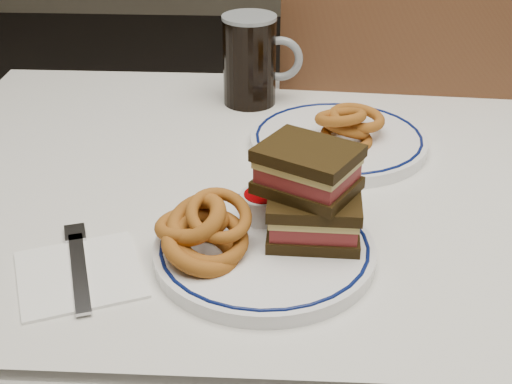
{
  "coord_description": "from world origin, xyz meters",
  "views": [
    {
      "loc": [
        -0.05,
        -0.95,
        1.26
      ],
      "look_at": [
        -0.09,
        -0.19,
        0.83
      ],
      "focal_mm": 50.0,
      "sensor_mm": 36.0,
      "label": 1
    }
  ],
  "objects_px": {
    "main_plate": "(264,250)",
    "reuben_sandwich": "(311,193)",
    "far_plate": "(338,140)",
    "chair_far": "(383,165)",
    "beer_mug": "(251,59)"
  },
  "relations": [
    {
      "from": "main_plate",
      "to": "reuben_sandwich",
      "type": "distance_m",
      "value": 0.09
    },
    {
      "from": "reuben_sandwich",
      "to": "far_plate",
      "type": "xyz_separation_m",
      "value": [
        0.05,
        0.29,
        -0.07
      ]
    },
    {
      "from": "chair_far",
      "to": "beer_mug",
      "type": "relative_size",
      "value": 5.95
    },
    {
      "from": "reuben_sandwich",
      "to": "far_plate",
      "type": "height_order",
      "value": "reuben_sandwich"
    },
    {
      "from": "chair_far",
      "to": "reuben_sandwich",
      "type": "height_order",
      "value": "chair_far"
    },
    {
      "from": "chair_far",
      "to": "far_plate",
      "type": "xyz_separation_m",
      "value": [
        -0.13,
        -0.37,
        0.24
      ]
    },
    {
      "from": "beer_mug",
      "to": "chair_far",
      "type": "bearing_deg",
      "value": 34.23
    },
    {
      "from": "main_plate",
      "to": "reuben_sandwich",
      "type": "height_order",
      "value": "reuben_sandwich"
    },
    {
      "from": "main_plate",
      "to": "far_plate",
      "type": "bearing_deg",
      "value": 71.55
    },
    {
      "from": "beer_mug",
      "to": "reuben_sandwich",
      "type": "bearing_deg",
      "value": -78.0
    },
    {
      "from": "beer_mug",
      "to": "far_plate",
      "type": "relative_size",
      "value": 0.57
    },
    {
      "from": "beer_mug",
      "to": "far_plate",
      "type": "height_order",
      "value": "beer_mug"
    },
    {
      "from": "chair_far",
      "to": "main_plate",
      "type": "relative_size",
      "value": 3.52
    },
    {
      "from": "chair_far",
      "to": "reuben_sandwich",
      "type": "distance_m",
      "value": 0.75
    },
    {
      "from": "main_plate",
      "to": "beer_mug",
      "type": "bearing_deg",
      "value": 95.14
    }
  ]
}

